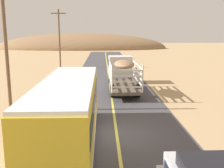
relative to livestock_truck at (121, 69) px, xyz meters
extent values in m
plane|color=tan|center=(-1.15, -12.73, -1.79)|extent=(240.00, 240.00, 0.00)
cube|color=#423F44|center=(-1.15, -12.73, -1.78)|extent=(8.00, 120.00, 0.02)
cube|color=#D8CC4C|center=(-1.15, -12.73, -1.77)|extent=(0.16, 117.60, 0.00)
cube|color=silver|center=(0.00, 2.16, 0.03)|extent=(2.50, 2.20, 2.20)
cube|color=#192333|center=(0.00, 2.16, 0.48)|extent=(2.53, 1.54, 0.70)
cube|color=brown|center=(0.00, -3.24, -1.07)|extent=(2.50, 6.40, 0.24)
cylinder|color=silver|center=(-1.19, -0.10, 0.15)|extent=(0.12, 0.12, 2.20)
cylinder|color=silver|center=(1.19, -0.10, 0.15)|extent=(0.12, 0.12, 2.20)
cylinder|color=silver|center=(-1.19, -6.38, 0.15)|extent=(0.12, 0.12, 2.20)
cylinder|color=silver|center=(1.19, -6.38, 0.15)|extent=(0.12, 0.12, 2.20)
cube|color=silver|center=(-1.21, -3.24, -0.51)|extent=(0.08, 6.30, 0.12)
cube|color=silver|center=(1.21, -3.24, -0.51)|extent=(0.08, 6.30, 0.12)
cube|color=silver|center=(0.00, -6.40, -0.51)|extent=(2.40, 0.08, 0.12)
cube|color=silver|center=(-1.21, -3.24, -0.07)|extent=(0.08, 6.30, 0.12)
cube|color=silver|center=(1.21, -3.24, -0.07)|extent=(0.08, 6.30, 0.12)
cube|color=silver|center=(0.00, -6.40, -0.07)|extent=(2.40, 0.08, 0.12)
cube|color=silver|center=(-1.21, -3.24, 0.37)|extent=(0.08, 6.30, 0.12)
cube|color=silver|center=(1.21, -3.24, 0.37)|extent=(0.08, 6.30, 0.12)
cube|color=silver|center=(0.00, -6.40, 0.37)|extent=(2.40, 0.08, 0.12)
cube|color=silver|center=(-1.21, -3.24, 0.81)|extent=(0.08, 6.30, 0.12)
cube|color=silver|center=(1.21, -3.24, 0.81)|extent=(0.08, 6.30, 0.12)
cube|color=silver|center=(0.00, -6.40, 0.81)|extent=(2.40, 0.08, 0.12)
ellipsoid|color=#8C6B4C|center=(0.00, -3.24, 0.90)|extent=(1.75, 3.84, 0.70)
cylinder|color=black|center=(-1.09, 2.16, -1.22)|extent=(0.32, 1.10, 1.10)
cylinder|color=black|center=(1.09, 2.16, -1.22)|extent=(0.32, 1.10, 1.10)
cylinder|color=black|center=(-1.09, -4.52, -1.22)|extent=(0.32, 1.10, 1.10)
cylinder|color=black|center=(1.09, -4.52, -1.22)|extent=(0.32, 1.10, 1.10)
cube|color=gold|center=(-3.56, -14.00, -0.07)|extent=(2.50, 10.00, 2.70)
cube|color=white|center=(-3.56, -14.00, 1.36)|extent=(2.45, 9.80, 0.16)
cube|color=#192333|center=(-3.56, -14.00, 0.40)|extent=(2.54, 9.20, 0.80)
cube|color=silver|center=(-3.56, -14.00, -1.22)|extent=(2.53, 9.80, 0.36)
cylinder|color=black|center=(-4.66, -10.75, -1.27)|extent=(0.30, 1.00, 1.00)
cylinder|color=black|center=(-2.46, -10.75, -1.27)|extent=(0.30, 1.00, 1.00)
cylinder|color=black|center=(-2.46, -17.25, -1.27)|extent=(0.30, 1.00, 1.00)
cylinder|color=brown|center=(-8.46, -8.03, 2.36)|extent=(0.24, 0.24, 8.31)
cylinder|color=brown|center=(-8.46, 14.40, 2.62)|extent=(0.24, 0.24, 8.81)
cube|color=brown|center=(-8.46, 14.40, 6.42)|extent=(2.20, 0.14, 0.14)
ellipsoid|color=olive|center=(-8.98, 63.35, -1.79)|extent=(57.23, 23.55, 10.15)
camera|label=1|loc=(-1.89, -26.24, 3.71)|focal=42.03mm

